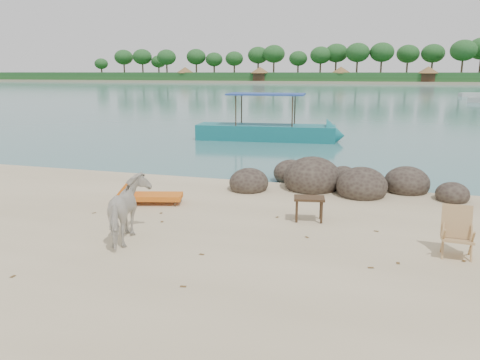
% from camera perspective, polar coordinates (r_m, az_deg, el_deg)
% --- Properties ---
extents(water, '(400.00, 400.00, 0.00)m').
position_cam_1_polar(water, '(97.61, 15.22, 10.68)').
color(water, '#3C7879').
rests_on(water, ground).
extents(far_shore, '(420.00, 90.00, 1.40)m').
position_cam_1_polar(far_shore, '(177.57, 15.90, 11.51)').
color(far_shore, tan).
rests_on(far_shore, ground).
extents(far_scenery, '(420.00, 18.00, 9.50)m').
position_cam_1_polar(far_scenery, '(144.24, 15.80, 12.52)').
color(far_scenery, '#1E4C1E').
rests_on(far_scenery, ground).
extents(boulders, '(6.38, 2.96, 1.23)m').
position_cam_1_polar(boulders, '(13.60, 11.47, -0.24)').
color(boulders, '#2D221E').
rests_on(boulders, ground).
extents(cow, '(1.10, 1.63, 1.26)m').
position_cam_1_polar(cow, '(9.44, -13.32, -3.72)').
color(cow, beige).
rests_on(cow, ground).
extents(side_table, '(0.74, 0.54, 0.54)m').
position_cam_1_polar(side_table, '(10.61, 8.39, -3.68)').
color(side_table, '#321D14').
rests_on(side_table, ground).
extents(lounge_chair, '(1.90, 1.08, 0.54)m').
position_cam_1_polar(lounge_chair, '(12.06, -10.53, -1.73)').
color(lounge_chair, orange).
rests_on(lounge_chair, ground).
extents(deck_chair, '(0.61, 0.66, 0.89)m').
position_cam_1_polar(deck_chair, '(9.30, 25.03, -6.09)').
color(deck_chair, tan).
rests_on(deck_chair, ground).
extents(boat_near, '(7.83, 2.43, 3.73)m').
position_cam_1_polar(boat_near, '(23.47, 3.19, 9.53)').
color(boat_near, '#14686E').
rests_on(boat_near, water).
extents(boat_far, '(5.36, 2.86, 0.61)m').
position_cam_1_polar(boat_far, '(73.50, 26.91, 9.34)').
color(boat_far, '#BAB9B5').
rests_on(boat_far, water).
extents(dead_leaves, '(8.38, 6.92, 0.00)m').
position_cam_1_polar(dead_leaves, '(9.07, 2.55, -8.27)').
color(dead_leaves, brown).
rests_on(dead_leaves, ground).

